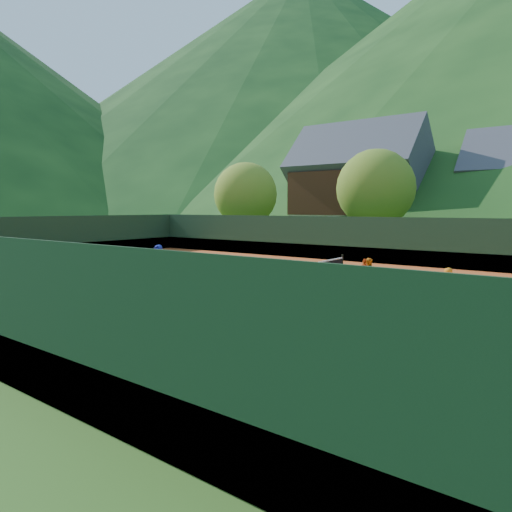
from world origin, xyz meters
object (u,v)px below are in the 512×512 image
Objects in this scene: student_a at (368,273)px; student_c at (448,285)px; ball_hopper at (84,273)px; chalet_left at (359,189)px; student_b at (365,273)px; coach at (158,268)px; tennis_net at (280,279)px.

student_c is (3.56, -0.90, -0.03)m from student_a.
chalet_left is (-2.98, 34.88, 4.88)m from ball_hopper.
chalet_left is at bearing 94.88° from ball_hopper.
student_c is 32.92m from chalet_left.
student_b is 30.27m from chalet_left.
student_a is at bearing 34.80° from coach.
coach reaches higher than student_a.
tennis_net is at bearing 48.99° from student_a.
student_c is at bearing 26.80° from ball_hopper.
coach is 3.31m from ball_hopper.
student_b is 0.99× the size of student_c.
ball_hopper is at bearing 24.01° from student_c.
student_a reaches higher than student_c.
coach is 1.51× the size of student_b.
ball_hopper is (-9.63, -7.81, 0.09)m from student_b.
tennis_net is at bearing 30.70° from coach.
coach is 5.28m from tennis_net.
ball_hopper is at bearing -145.17° from tennis_net.
chalet_left is at bearing -69.61° from student_b.
chalet_left is at bearing 108.43° from tennis_net.
coach is 1.44× the size of student_a.
ball_hopper is (-2.72, -1.88, -0.25)m from coach.
student_b is at bearing -65.03° from chalet_left.
coach is at bearing 34.63° from ball_hopper.
student_a is (7.14, 5.80, -0.30)m from coach.
tennis_net is 0.87× the size of chalet_left.
chalet_left is at bearing -60.22° from student_a.
tennis_net is at bearing -71.57° from chalet_left.
student_c is at bearing 20.36° from coach.
student_b is at bearing 39.06° from ball_hopper.
student_b is at bearing 48.34° from tennis_net.
student_b is at bearing -26.40° from student_a.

